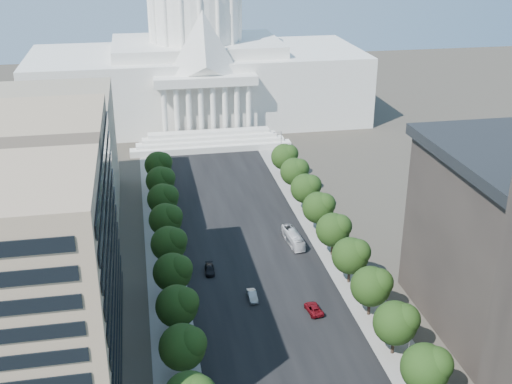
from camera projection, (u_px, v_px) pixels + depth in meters
road_asphalt at (239, 226)px, 156.72m from camera, size 30.00×260.00×0.01m
sidewalk_left at (161, 233)px, 153.50m from camera, size 8.00×260.00×0.02m
sidewalk_right at (315, 220)px, 159.94m from camera, size 8.00×260.00×0.02m
capitol at (197, 65)px, 234.70m from camera, size 120.00×56.00×73.00m
office_block_left_far at (32, 168)px, 151.76m from camera, size 38.00×52.00×30.00m
tree_l_c at (184, 346)px, 102.19m from camera, size 7.79×7.60×9.97m
tree_l_d at (179, 305)px, 113.04m from camera, size 7.79×7.60×9.97m
tree_l_e at (174, 271)px, 123.90m from camera, size 7.79×7.60×9.97m
tree_l_f at (170, 243)px, 134.75m from camera, size 7.79×7.60×9.97m
tree_l_g at (167, 219)px, 145.60m from camera, size 7.79×7.60×9.97m
tree_l_h at (164, 198)px, 156.45m from camera, size 7.79×7.60×9.97m
tree_l_i at (162, 180)px, 167.31m from camera, size 7.79×7.60×9.97m
tree_l_j at (159, 164)px, 178.16m from camera, size 7.79×7.60×9.97m
tree_r_b at (428, 367)px, 97.44m from camera, size 7.79×7.60×9.97m
tree_r_c at (398, 322)px, 108.29m from camera, size 7.79×7.60×9.97m
tree_r_d at (373, 285)px, 119.14m from camera, size 7.79×7.60×9.97m
tree_r_e at (352, 255)px, 130.00m from camera, size 7.79×7.60×9.97m
tree_r_f at (335, 229)px, 140.85m from camera, size 7.79×7.60×9.97m
tree_r_g at (320, 207)px, 151.70m from camera, size 7.79×7.60×9.97m
tree_r_h at (307, 188)px, 162.55m from camera, size 7.79×7.60×9.97m
tree_r_i at (295, 171)px, 173.41m from camera, size 7.79×7.60×9.97m
tree_r_j at (285, 156)px, 184.26m from camera, size 7.79×7.60×9.97m
streetlight_b at (408, 327)px, 108.07m from camera, size 2.61×0.44×9.00m
streetlight_c at (359, 256)px, 130.68m from camera, size 2.61×0.44×9.00m
streetlight_d at (325, 207)px, 153.29m from camera, size 2.61×0.44×9.00m
streetlight_e at (299, 170)px, 175.90m from camera, size 2.61×0.44×9.00m
streetlight_f at (279, 141)px, 198.51m from camera, size 2.61×0.44×9.00m
car_silver at (252, 296)px, 126.35m from camera, size 1.66×4.70×1.54m
car_red at (314, 309)px, 122.16m from camera, size 3.09×5.64×1.50m
car_dark_b at (210, 270)px, 135.88m from camera, size 2.22×4.93×1.40m
city_bus at (293, 238)px, 147.75m from camera, size 3.32×10.75×2.95m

